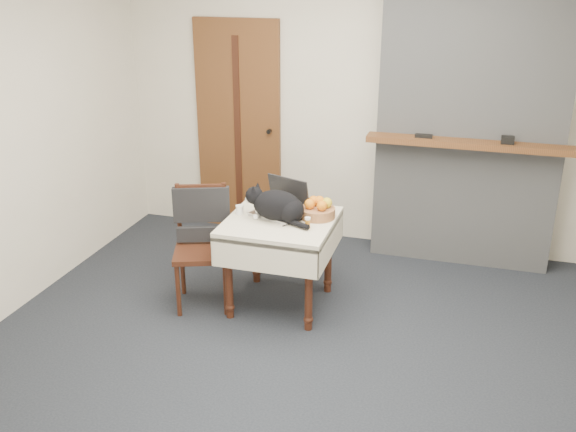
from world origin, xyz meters
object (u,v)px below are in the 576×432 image
(side_table, at_px, (280,234))
(pill_bottle, at_px, (308,223))
(cream_jar, at_px, (240,210))
(door, at_px, (239,128))
(fruit_basket, at_px, (318,210))
(laptop, at_px, (282,205))
(cat, at_px, (278,206))
(chair, at_px, (202,229))

(side_table, bearing_deg, pill_bottle, -23.96)
(cream_jar, bearing_deg, door, 110.74)
(side_table, bearing_deg, fruit_basket, 26.41)
(cream_jar, height_order, fruit_basket, fruit_basket)
(cream_jar, xyz_separation_m, fruit_basket, (0.57, 0.10, 0.03))
(cream_jar, bearing_deg, pill_bottle, -12.61)
(side_table, relative_size, laptop, 1.78)
(door, height_order, side_table, door)
(cream_jar, xyz_separation_m, pill_bottle, (0.56, -0.13, 0.01))
(cat, xyz_separation_m, pill_bottle, (0.24, -0.08, -0.07))
(side_table, relative_size, chair, 0.85)
(side_table, xyz_separation_m, laptop, (-0.03, 0.12, 0.18))
(laptop, height_order, chair, laptop)
(laptop, relative_size, cream_jar, 6.51)
(laptop, height_order, cat, laptop)
(side_table, distance_m, pill_bottle, 0.30)
(fruit_basket, bearing_deg, side_table, -153.59)
(cat, height_order, fruit_basket, cat)
(cream_jar, distance_m, pill_bottle, 0.57)
(laptop, xyz_separation_m, pill_bottle, (0.26, -0.23, -0.02))
(side_table, xyz_separation_m, cat, (-0.01, -0.02, 0.23))
(pill_bottle, distance_m, fruit_basket, 0.23)
(laptop, distance_m, pill_bottle, 0.35)
(side_table, xyz_separation_m, cream_jar, (-0.32, 0.02, 0.15))
(side_table, height_order, fruit_basket, fruit_basket)
(door, bearing_deg, laptop, -57.23)
(chair, bearing_deg, cream_jar, -0.28)
(door, bearing_deg, side_table, -58.80)
(door, relative_size, cat, 3.77)
(fruit_basket, relative_size, chair, 0.28)
(cream_jar, height_order, pill_bottle, pill_bottle)
(fruit_basket, distance_m, chair, 0.89)
(cat, bearing_deg, fruit_basket, 33.97)
(cream_jar, bearing_deg, chair, -160.29)
(door, distance_m, laptop, 1.53)
(door, height_order, fruit_basket, door)
(door, xyz_separation_m, chair, (0.25, -1.47, -0.41))
(laptop, bearing_deg, cream_jar, -140.96)
(laptop, height_order, fruit_basket, laptop)
(laptop, xyz_separation_m, cat, (0.02, -0.14, 0.05))
(pill_bottle, distance_m, chair, 0.85)
(laptop, height_order, cream_jar, laptop)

